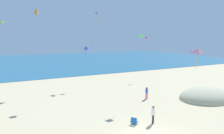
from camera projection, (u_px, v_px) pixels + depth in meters
name	position (u px, v px, depth m)	size (l,w,h in m)	color
ground_plane	(102.00, 99.00, 22.17)	(120.00, 120.00, 0.00)	#C6B58C
ocean_water	(53.00, 61.00, 62.10)	(120.00, 60.00, 0.05)	#236084
dune_mound	(207.00, 98.00, 22.53)	(7.59, 5.31, 2.79)	#B8B28E
beach_chair_near_camera	(134.00, 121.00, 15.53)	(0.77, 0.76, 0.61)	#2370B2
person_0	(153.00, 113.00, 15.60)	(0.44, 0.44, 1.57)	black
person_3	(147.00, 92.00, 22.06)	(0.39, 0.39, 1.48)	#D8599E
kite_red	(147.00, 37.00, 32.86)	(0.57, 0.48, 1.67)	red
kite_blue	(86.00, 49.00, 27.03)	(0.64, 0.36, 1.46)	blue
kite_pink	(198.00, 50.00, 11.60)	(0.87, 0.78, 1.34)	pink
kite_orange	(36.00, 11.00, 32.22)	(1.20, 1.28, 1.43)	orange
kite_purple	(96.00, 13.00, 29.19)	(0.71, 0.83, 1.45)	purple
kite_green	(140.00, 36.00, 20.22)	(0.75, 0.71, 1.56)	green
kite_teal	(93.00, 45.00, 41.58)	(0.56, 0.55, 1.44)	#1EADAD
kite_lime	(2.00, 22.00, 29.70)	(1.00, 0.89, 1.80)	#99DB33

